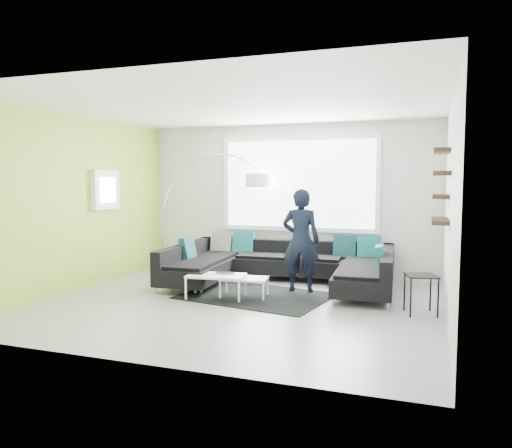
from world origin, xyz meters
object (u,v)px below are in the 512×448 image
at_px(person, 301,241).
at_px(coffee_table, 230,286).
at_px(arc_lamp, 161,215).
at_px(side_table, 421,295).
at_px(laptop, 225,274).
at_px(sectional_sofa, 280,267).

bearing_deg(person, coffee_table, 35.69).
relative_size(arc_lamp, person, 1.38).
xyz_separation_m(coffee_table, arc_lamp, (-1.92, 1.30, 0.95)).
height_order(side_table, laptop, side_table).
relative_size(person, laptop, 5.19).
bearing_deg(side_table, laptop, -179.96).
bearing_deg(sectional_sofa, laptop, -123.11).
xyz_separation_m(sectional_sofa, laptop, (-0.57, -1.00, 0.03)).
xyz_separation_m(coffee_table, side_table, (2.72, -0.03, 0.09)).
relative_size(coffee_table, arc_lamp, 0.48).
bearing_deg(side_table, person, 157.10).
bearing_deg(laptop, coffee_table, 9.37).
bearing_deg(coffee_table, person, 31.62).
height_order(side_table, person, person).
bearing_deg(sectional_sofa, arc_lamp, 169.05).
height_order(person, laptop, person).
relative_size(sectional_sofa, side_table, 7.05).
xyz_separation_m(coffee_table, person, (0.90, 0.75, 0.64)).
xyz_separation_m(person, laptop, (-0.97, -0.77, -0.45)).
bearing_deg(coffee_table, laptop, -168.66).
relative_size(sectional_sofa, laptop, 11.81).
height_order(sectional_sofa, arc_lamp, arc_lamp).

